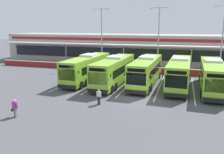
{
  "coord_description": "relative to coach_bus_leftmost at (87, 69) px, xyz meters",
  "views": [
    {
      "loc": [
        4.77,
        -24.11,
        7.86
      ],
      "look_at": [
        -3.55,
        3.0,
        1.6
      ],
      "focal_mm": 37.28,
      "sensor_mm": 36.0,
      "label": 1
    }
  ],
  "objects": [
    {
      "name": "ground_plane",
      "position": [
        8.39,
        -6.61,
        -1.79
      ],
      "size": [
        200.0,
        200.0,
        0.0
      ],
      "primitive_type": "plane",
      "color": "#4C4C51"
    },
    {
      "name": "terminal_building",
      "position": [
        8.39,
        20.3,
        1.23
      ],
      "size": [
        70.0,
        13.0,
        6.0
      ],
      "color": "#B7B7B2",
      "rests_on": "ground"
    },
    {
      "name": "red_barrier_wall",
      "position": [
        8.39,
        7.89,
        -1.23
      ],
      "size": [
        60.0,
        0.4,
        1.1
      ],
      "color": "maroon",
      "rests_on": "ground"
    },
    {
      "name": "coach_bus_leftmost",
      "position": [
        0.0,
        0.0,
        0.0
      ],
      "size": [
        3.2,
        12.23,
        3.78
      ],
      "color": "#8CC633",
      "rests_on": "ground"
    },
    {
      "name": "coach_bus_left_centre",
      "position": [
        4.3,
        -0.8,
        0.0
      ],
      "size": [
        3.2,
        12.23,
        3.78
      ],
      "color": "#8CC633",
      "rests_on": "ground"
    },
    {
      "name": "coach_bus_centre",
      "position": [
        8.52,
        0.19,
        0.0
      ],
      "size": [
        3.2,
        12.23,
        3.78
      ],
      "color": "#8CC633",
      "rests_on": "ground"
    },
    {
      "name": "coach_bus_right_centre",
      "position": [
        12.83,
        0.18,
        0.0
      ],
      "size": [
        3.2,
        12.23,
        3.78
      ],
      "color": "#8CC633",
      "rests_on": "ground"
    },
    {
      "name": "coach_bus_rightmost",
      "position": [
        16.77,
        -0.43,
        0.0
      ],
      "size": [
        3.2,
        12.23,
        3.78
      ],
      "color": "#8CC633",
      "rests_on": "ground"
    },
    {
      "name": "bay_stripe_far_west",
      "position": [
        -2.11,
        -0.61,
        -1.78
      ],
      "size": [
        0.14,
        13.0,
        0.01
      ],
      "primitive_type": "cube",
      "color": "silver",
      "rests_on": "ground"
    },
    {
      "name": "bay_stripe_west",
      "position": [
        2.09,
        -0.61,
        -1.78
      ],
      "size": [
        0.14,
        13.0,
        0.01
      ],
      "primitive_type": "cube",
      "color": "silver",
      "rests_on": "ground"
    },
    {
      "name": "bay_stripe_mid_west",
      "position": [
        6.29,
        -0.61,
        -1.78
      ],
      "size": [
        0.14,
        13.0,
        0.01
      ],
      "primitive_type": "cube",
      "color": "silver",
      "rests_on": "ground"
    },
    {
      "name": "bay_stripe_centre",
      "position": [
        10.49,
        -0.61,
        -1.78
      ],
      "size": [
        0.14,
        13.0,
        0.01
      ],
      "primitive_type": "cube",
      "color": "silver",
      "rests_on": "ground"
    },
    {
      "name": "bay_stripe_mid_east",
      "position": [
        14.69,
        -0.61,
        -1.78
      ],
      "size": [
        0.14,
        13.0,
        0.01
      ],
      "primitive_type": "cube",
      "color": "silver",
      "rests_on": "ground"
    },
    {
      "name": "pedestrian_with_handbag",
      "position": [
        -0.62,
        -14.82,
        -0.93
      ],
      "size": [
        0.62,
        0.32,
        1.62
      ],
      "color": "slate",
      "rests_on": "ground"
    },
    {
      "name": "pedestrian_in_dark_coat",
      "position": [
        5.27,
        -9.53,
        -0.91
      ],
      "size": [
        0.54,
        0.38,
        1.62
      ],
      "color": "black",
      "rests_on": "ground"
    },
    {
      "name": "lamp_post_west",
      "position": [
        -1.43,
        10.3,
        4.5
      ],
      "size": [
        3.24,
        0.28,
        11.0
      ],
      "color": "#9E9EA3",
      "rests_on": "ground"
    },
    {
      "name": "lamp_post_centre",
      "position": [
        8.9,
        10.66,
        4.5
      ],
      "size": [
        3.24,
        0.28,
        11.0
      ],
      "color": "#9E9EA3",
      "rests_on": "ground"
    },
    {
      "name": "lamp_post_east",
      "position": [
        18.91,
        9.63,
        4.5
      ],
      "size": [
        3.24,
        0.28,
        11.0
      ],
      "color": "#9E9EA3",
      "rests_on": "ground"
    }
  ]
}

